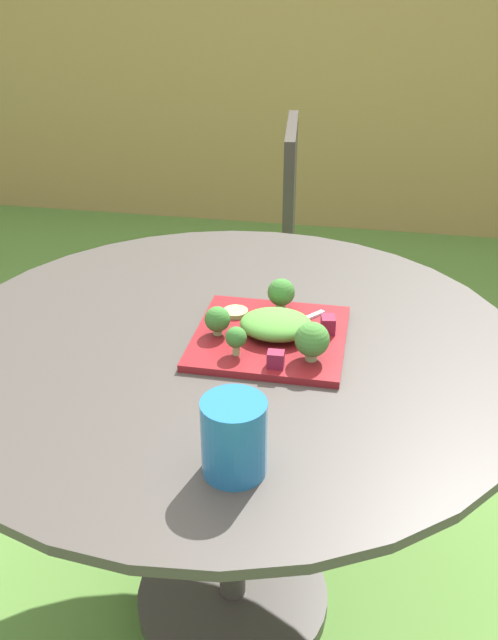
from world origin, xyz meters
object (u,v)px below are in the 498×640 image
Objects in this scene: patio_chair at (254,242)px; drinking_glass at (234,441)px; salad_plate at (270,338)px; fork at (288,326)px.

patio_chair reaches higher than drinking_glass.
drinking_glass is (0.01, -0.36, 0.04)m from salad_plate.
patio_chair is 1.34m from drinking_glass.
fork is at bearing -75.80° from patio_chair.
patio_chair is 0.96m from fork.
fork is at bearing 50.82° from salad_plate.
drinking_glass is at bearing -88.47° from salad_plate.
drinking_glass reaches higher than fork.
patio_chair is at bearing 99.25° from drinking_glass.
patio_chair is 3.29× the size of salad_plate.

